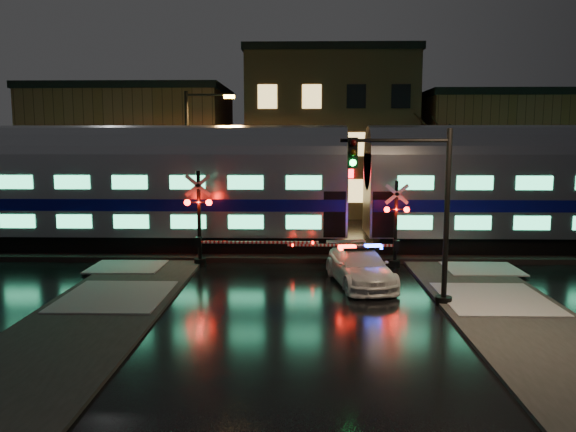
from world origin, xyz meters
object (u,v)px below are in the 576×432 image
(crossing_signal_left, at_px, (207,227))
(traffic_light, at_px, (419,213))
(streetlight, at_px, (193,155))
(police_car, at_px, (360,267))
(crossing_signal_right, at_px, (387,232))

(crossing_signal_left, bearing_deg, traffic_light, -35.63)
(streetlight, bearing_deg, police_car, -49.84)
(police_car, distance_m, crossing_signal_right, 3.46)
(crossing_signal_left, bearing_deg, crossing_signal_right, -0.07)
(traffic_light, bearing_deg, crossing_signal_left, 159.12)
(police_car, xyz_separation_m, crossing_signal_left, (-6.34, 3.02, 1.03))
(streetlight, bearing_deg, traffic_light, -51.63)
(police_car, height_order, crossing_signal_left, crossing_signal_left)
(crossing_signal_left, distance_m, streetlight, 7.54)
(police_car, height_order, streetlight, streetlight)
(police_car, relative_size, streetlight, 0.62)
(crossing_signal_right, bearing_deg, traffic_light, -88.66)
(traffic_light, bearing_deg, police_car, 135.79)
(police_car, bearing_deg, crossing_signal_right, 54.14)
(crossing_signal_left, height_order, streetlight, streetlight)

